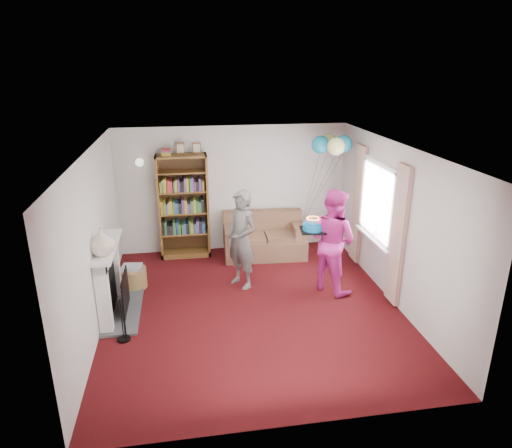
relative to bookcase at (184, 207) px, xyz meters
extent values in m
plane|color=black|center=(0.99, -2.30, -0.98)|extent=(5.00, 5.00, 0.00)
cube|color=silver|center=(0.99, 0.21, 0.27)|extent=(4.50, 0.02, 2.50)
cube|color=silver|center=(-1.27, -2.30, 0.27)|extent=(0.02, 5.00, 2.50)
cube|color=silver|center=(3.25, -2.30, 0.27)|extent=(0.02, 5.00, 2.50)
cube|color=white|center=(0.99, -2.30, 1.52)|extent=(4.50, 5.00, 0.01)
cube|color=#3F3F42|center=(-1.01, -2.10, -0.96)|extent=(0.55, 1.40, 0.04)
cube|color=white|center=(-1.16, -2.65, -0.45)|extent=(0.18, 0.14, 1.06)
cube|color=white|center=(-1.16, -1.55, -0.45)|extent=(0.18, 0.14, 1.06)
cube|color=white|center=(-1.16, -2.10, 0.02)|extent=(0.18, 1.24, 0.16)
cube|color=white|center=(-1.13, -2.10, 0.12)|extent=(0.28, 1.35, 0.05)
cube|color=black|center=(-1.18, -2.10, -0.50)|extent=(0.10, 0.80, 0.86)
cube|color=black|center=(-0.94, -2.10, -0.65)|extent=(0.02, 0.70, 0.60)
cylinder|color=black|center=(-0.91, -2.88, -0.66)|extent=(0.18, 0.18, 0.64)
cylinder|color=black|center=(-0.88, -1.30, -0.85)|extent=(0.26, 0.26, 0.26)
cube|color=white|center=(3.20, -1.70, 1.09)|extent=(0.08, 1.30, 0.08)
cube|color=white|center=(3.20, -1.70, -0.16)|extent=(0.08, 1.30, 0.08)
cube|color=white|center=(3.23, -1.70, 0.47)|extent=(0.01, 1.15, 1.20)
cube|color=white|center=(3.17, -1.70, -0.19)|extent=(0.14, 1.32, 0.04)
cube|color=#BFAB90|center=(3.19, -2.52, 0.17)|extent=(0.07, 0.38, 2.20)
cube|color=#BFAB90|center=(3.19, -0.88, 0.17)|extent=(0.07, 0.38, 2.20)
cylinder|color=gold|center=(-0.76, 0.15, 0.92)|extent=(0.04, 0.12, 0.04)
sphere|color=white|center=(-0.76, 0.06, 0.90)|extent=(0.16, 0.16, 0.16)
cube|color=#472B14|center=(0.00, 0.16, 0.02)|extent=(0.95, 0.04, 2.01)
cube|color=brown|center=(-0.45, -0.03, 0.02)|extent=(0.04, 0.42, 2.01)
cube|color=brown|center=(0.46, -0.03, 0.02)|extent=(0.04, 0.42, 2.01)
cube|color=brown|center=(0.00, -0.03, 1.01)|extent=(0.95, 0.42, 0.04)
cube|color=brown|center=(0.00, -0.03, -0.93)|extent=(0.95, 0.42, 0.10)
cube|color=brown|center=(0.00, -0.03, -0.51)|extent=(0.87, 0.38, 0.03)
cube|color=brown|center=(0.00, -0.03, -0.08)|extent=(0.87, 0.38, 0.02)
cube|color=brown|center=(0.00, -0.03, 0.34)|extent=(0.87, 0.38, 0.02)
cube|color=brown|center=(0.00, -0.03, 0.71)|extent=(0.87, 0.38, 0.02)
cube|color=maroon|center=(-0.26, -0.05, 1.09)|extent=(0.16, 0.22, 0.12)
cube|color=brown|center=(0.00, 0.02, 1.14)|extent=(0.16, 0.02, 0.20)
cube|color=brown|center=(0.30, 0.02, 1.14)|extent=(0.16, 0.02, 0.20)
cube|color=brown|center=(1.55, -0.30, -0.80)|extent=(1.58, 0.84, 0.37)
cube|color=brown|center=(1.55, 0.00, -0.47)|extent=(1.58, 0.24, 0.65)
cube|color=brown|center=(0.88, -0.30, -0.61)|extent=(0.24, 0.79, 0.51)
cube|color=brown|center=(2.22, -0.30, -0.61)|extent=(0.24, 0.79, 0.51)
cube|color=brown|center=(1.19, -0.38, -0.58)|extent=(0.67, 0.54, 0.12)
cube|color=brown|center=(1.90, -0.38, -0.58)|extent=(0.67, 0.54, 0.12)
cylinder|color=olive|center=(-0.91, -1.29, -0.81)|extent=(0.46, 0.46, 0.34)
cube|color=beige|center=(-0.91, -1.29, -0.61)|extent=(0.32, 0.25, 0.06)
imported|color=black|center=(0.93, -1.51, -0.14)|extent=(0.68, 0.73, 1.68)
imported|color=#D12992|center=(2.39, -1.87, -0.11)|extent=(1.02, 1.07, 1.75)
cube|color=black|center=(2.04, -1.88, 0.09)|extent=(0.39, 0.39, 0.02)
cylinder|color=#0E70A4|center=(2.04, -1.88, 0.15)|extent=(0.33, 0.33, 0.10)
cylinder|color=#0E70A4|center=(2.04, -1.88, 0.21)|extent=(0.24, 0.24, 0.04)
cylinder|color=#D75F9C|center=(2.14, -1.88, 0.25)|extent=(0.01, 0.01, 0.09)
sphere|color=orange|center=(2.14, -1.88, 0.30)|extent=(0.02, 0.02, 0.02)
cylinder|color=#D75F9C|center=(2.13, -1.84, 0.25)|extent=(0.01, 0.01, 0.09)
sphere|color=orange|center=(2.13, -1.84, 0.30)|extent=(0.02, 0.02, 0.02)
cylinder|color=#D75F9C|center=(2.11, -1.81, 0.25)|extent=(0.01, 0.01, 0.09)
sphere|color=orange|center=(2.11, -1.81, 0.30)|extent=(0.02, 0.02, 0.02)
cylinder|color=#D75F9C|center=(2.08, -1.79, 0.25)|extent=(0.01, 0.01, 0.09)
sphere|color=orange|center=(2.08, -1.79, 0.30)|extent=(0.02, 0.02, 0.02)
cylinder|color=#D75F9C|center=(2.05, -1.78, 0.25)|extent=(0.01, 0.01, 0.09)
sphere|color=orange|center=(2.05, -1.78, 0.30)|extent=(0.02, 0.02, 0.02)
cylinder|color=#D75F9C|center=(2.01, -1.79, 0.25)|extent=(0.01, 0.01, 0.09)
sphere|color=orange|center=(2.01, -1.79, 0.30)|extent=(0.02, 0.02, 0.02)
cylinder|color=#D75F9C|center=(1.98, -1.80, 0.25)|extent=(0.01, 0.01, 0.09)
sphere|color=orange|center=(1.98, -1.80, 0.30)|extent=(0.02, 0.02, 0.02)
cylinder|color=#D75F9C|center=(1.96, -1.83, 0.25)|extent=(0.01, 0.01, 0.09)
sphere|color=orange|center=(1.96, -1.83, 0.30)|extent=(0.02, 0.02, 0.02)
cylinder|color=#D75F9C|center=(1.94, -1.86, 0.25)|extent=(0.01, 0.01, 0.09)
sphere|color=orange|center=(1.94, -1.86, 0.30)|extent=(0.02, 0.02, 0.02)
cylinder|color=#D75F9C|center=(1.94, -1.90, 0.25)|extent=(0.01, 0.01, 0.09)
sphere|color=orange|center=(1.94, -1.90, 0.30)|extent=(0.02, 0.02, 0.02)
cylinder|color=#D75F9C|center=(1.96, -1.93, 0.25)|extent=(0.01, 0.01, 0.09)
sphere|color=orange|center=(1.96, -1.93, 0.30)|extent=(0.02, 0.02, 0.02)
cylinder|color=#D75F9C|center=(1.98, -1.96, 0.25)|extent=(0.01, 0.01, 0.09)
sphere|color=orange|center=(1.98, -1.96, 0.30)|extent=(0.02, 0.02, 0.02)
cylinder|color=#D75F9C|center=(2.01, -1.97, 0.25)|extent=(0.01, 0.01, 0.09)
sphere|color=orange|center=(2.01, -1.97, 0.30)|extent=(0.02, 0.02, 0.02)
cylinder|color=#D75F9C|center=(2.05, -1.98, 0.25)|extent=(0.01, 0.01, 0.09)
sphere|color=orange|center=(2.05, -1.98, 0.30)|extent=(0.02, 0.02, 0.02)
cylinder|color=#D75F9C|center=(2.08, -1.97, 0.25)|extent=(0.01, 0.01, 0.09)
sphere|color=orange|center=(2.08, -1.97, 0.30)|extent=(0.02, 0.02, 0.02)
cylinder|color=#D75F9C|center=(2.11, -1.95, 0.25)|extent=(0.01, 0.01, 0.09)
sphere|color=orange|center=(2.11, -1.95, 0.30)|extent=(0.02, 0.02, 0.02)
cylinder|color=#D75F9C|center=(2.13, -1.92, 0.25)|extent=(0.01, 0.01, 0.09)
sphere|color=orange|center=(2.13, -1.92, 0.30)|extent=(0.02, 0.02, 0.02)
sphere|color=#3F3F3F|center=(2.22, -0.50, -0.33)|extent=(0.02, 0.02, 0.02)
sphere|color=teal|center=(2.95, -0.56, 1.24)|extent=(0.33, 0.33, 0.33)
sphere|color=#E0E88E|center=(2.73, -0.34, 1.24)|extent=(0.33, 0.33, 0.33)
sphere|color=teal|center=(2.51, -0.56, 1.24)|extent=(0.33, 0.33, 0.33)
sphere|color=#E0E88E|center=(2.73, -0.78, 1.24)|extent=(0.33, 0.33, 0.33)
imported|color=beige|center=(-1.13, -2.45, 0.33)|extent=(0.46, 0.46, 0.38)
camera|label=1|loc=(0.02, -8.52, 2.67)|focal=32.00mm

